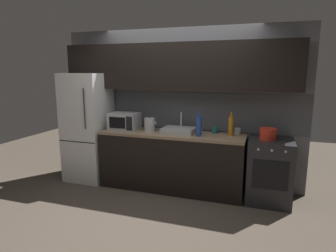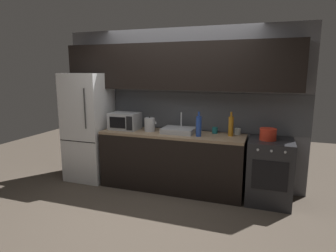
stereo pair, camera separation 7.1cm
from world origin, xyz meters
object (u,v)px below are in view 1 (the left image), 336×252
(mug_teal, at_px, (215,130))
(cooking_pot, at_px, (268,134))
(refrigerator, at_px, (88,127))
(wine_bottle_amber, at_px, (231,126))
(microwave, at_px, (124,121))
(wine_bottle_blue, at_px, (199,126))
(oven_range, at_px, (270,171))
(mug_clear, at_px, (237,131))
(kettle, at_px, (150,125))

(mug_teal, xyz_separation_m, cooking_pot, (0.76, -0.19, 0.03))
(cooking_pot, bearing_deg, refrigerator, -180.00)
(wine_bottle_amber, bearing_deg, refrigerator, -178.03)
(refrigerator, relative_size, microwave, 3.91)
(wine_bottle_blue, distance_m, mug_teal, 0.36)
(refrigerator, relative_size, wine_bottle_amber, 5.09)
(wine_bottle_amber, bearing_deg, oven_range, -8.28)
(wine_bottle_blue, bearing_deg, oven_range, 5.53)
(refrigerator, height_order, oven_range, refrigerator)
(wine_bottle_blue, height_order, mug_clear, wine_bottle_blue)
(wine_bottle_amber, xyz_separation_m, mug_clear, (0.09, 0.13, -0.10))
(kettle, relative_size, wine_bottle_amber, 0.67)
(kettle, distance_m, wine_bottle_blue, 0.82)
(kettle, distance_m, mug_teal, 1.02)
(wine_bottle_amber, height_order, mug_teal, wine_bottle_amber)
(oven_range, height_order, wine_bottle_amber, wine_bottle_amber)
(kettle, height_order, mug_clear, kettle)
(oven_range, relative_size, wine_bottle_amber, 2.54)
(kettle, distance_m, mug_clear, 1.35)
(refrigerator, height_order, mug_teal, refrigerator)
(refrigerator, xyz_separation_m, cooking_pot, (2.89, 0.00, 0.08))
(oven_range, xyz_separation_m, cooking_pot, (-0.05, 0.00, 0.53))
(oven_range, bearing_deg, mug_clear, 156.03)
(oven_range, bearing_deg, kettle, 179.83)
(wine_bottle_amber, bearing_deg, kettle, -176.45)
(mug_teal, bearing_deg, kettle, -169.54)
(refrigerator, bearing_deg, mug_teal, 5.07)
(oven_range, relative_size, microwave, 1.96)
(oven_range, height_order, mug_teal, mug_teal)
(refrigerator, bearing_deg, microwave, 1.55)
(oven_range, height_order, cooking_pot, cooking_pot)
(mug_teal, xyz_separation_m, mug_clear, (0.33, 0.03, -0.00))
(oven_range, relative_size, wine_bottle_blue, 2.49)
(wine_bottle_amber, bearing_deg, cooking_pot, -8.97)
(refrigerator, distance_m, mug_clear, 2.46)
(mug_clear, bearing_deg, microwave, -173.73)
(kettle, bearing_deg, refrigerator, -179.79)
(refrigerator, distance_m, wine_bottle_blue, 1.94)
(wine_bottle_blue, bearing_deg, kettle, 172.78)
(wine_bottle_blue, relative_size, mug_teal, 3.84)
(kettle, xyz_separation_m, mug_teal, (1.00, 0.18, -0.06))
(mug_clear, xyz_separation_m, cooking_pot, (0.43, -0.21, 0.03))
(oven_range, bearing_deg, cooking_pot, 178.50)
(microwave, xyz_separation_m, wine_bottle_amber, (1.69, 0.06, 0.01))
(kettle, xyz_separation_m, cooking_pot, (1.76, -0.00, -0.03))
(wine_bottle_amber, bearing_deg, microwave, -177.86)
(oven_range, bearing_deg, mug_teal, 166.94)
(oven_range, xyz_separation_m, microwave, (-2.26, 0.02, 0.58))
(mug_clear, distance_m, cooking_pot, 0.48)
(wine_bottle_amber, height_order, cooking_pot, wine_bottle_amber)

